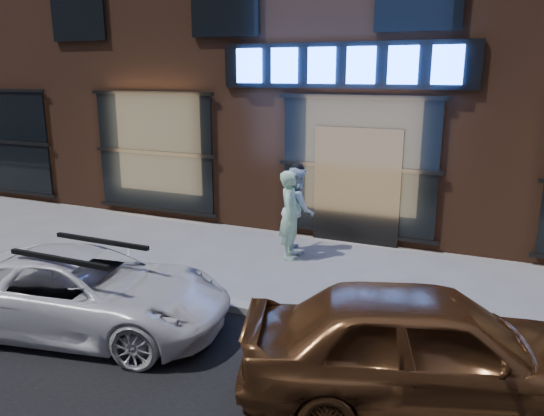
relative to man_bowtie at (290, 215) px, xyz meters
The scene contains 7 objects.
ground 2.79m from the man_bowtie, 70.32° to the right, with size 90.00×90.00×0.00m, color slate.
curb 2.77m from the man_bowtie, 70.32° to the right, with size 60.00×0.25×0.12m, color gray.
storefront_building 7.03m from the man_bowtie, 80.75° to the left, with size 30.20×8.28×10.30m.
man_bowtie is the anchor object (origin of this frame).
man_cap 0.47m from the man_bowtie, 95.09° to the left, with size 0.83×0.64×1.70m, color white.
white_suv 4.14m from the man_bowtie, 111.21° to the right, with size 1.84×4.00×1.11m, color white.
gold_sedan 4.87m from the man_bowtie, 50.80° to the right, with size 1.60×3.97×1.35m, color brown.
Camera 1 is at (2.67, -6.50, 3.48)m, focal length 35.00 mm.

